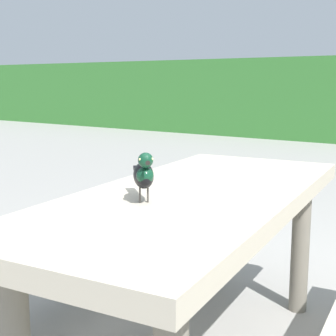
{
  "coord_description": "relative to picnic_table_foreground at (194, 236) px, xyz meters",
  "views": [
    {
      "loc": [
        0.6,
        -1.57,
        1.16
      ],
      "look_at": [
        -0.43,
        -0.09,
        0.84
      ],
      "focal_mm": 52.58,
      "sensor_mm": 36.0,
      "label": 1
    }
  ],
  "objects": [
    {
      "name": "bird_grackle",
      "position": [
        -0.04,
        -0.27,
        0.29
      ],
      "size": [
        0.22,
        0.22,
        0.18
      ],
      "color": "black",
      "rests_on": "picnic_table_foreground"
    },
    {
      "name": "picnic_table_foreground",
      "position": [
        0.0,
        0.0,
        0.0
      ],
      "size": [
        1.87,
        1.9,
        0.74
      ],
      "color": "#B2A893",
      "rests_on": "ground"
    }
  ]
}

